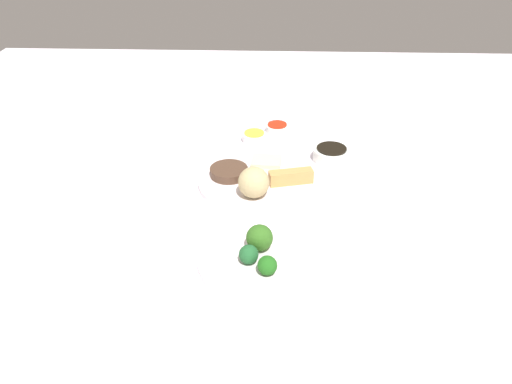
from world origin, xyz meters
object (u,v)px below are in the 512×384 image
(main_plate, at_px, (259,182))
(broccoli_plate, at_px, (250,263))
(soy_sauce_bowl, at_px, (331,155))
(sauce_ramekin_hot_mustard, at_px, (254,138))
(sauce_ramekin_sweet_and_sour, at_px, (277,129))

(main_plate, height_order, broccoli_plate, main_plate)
(soy_sauce_bowl, xyz_separation_m, sauce_ramekin_hot_mustard, (-0.20, 0.10, -0.00))
(broccoli_plate, bearing_deg, main_plate, 88.35)
(soy_sauce_bowl, xyz_separation_m, sauce_ramekin_sweet_and_sour, (-0.14, 0.16, -0.00))
(main_plate, height_order, sauce_ramekin_hot_mustard, sauce_ramekin_hot_mustard)
(sauce_ramekin_hot_mustard, bearing_deg, soy_sauce_bowl, -26.11)
(main_plate, bearing_deg, sauce_ramekin_hot_mustard, 95.49)
(sauce_ramekin_sweet_and_sour, bearing_deg, broccoli_plate, -94.91)
(main_plate, distance_m, sauce_ramekin_hot_mustard, 0.23)
(sauce_ramekin_hot_mustard, xyz_separation_m, sauce_ramekin_sweet_and_sour, (0.06, 0.06, 0.00))
(sauce_ramekin_hot_mustard, bearing_deg, sauce_ramekin_sweet_and_sour, 41.93)
(soy_sauce_bowl, height_order, sauce_ramekin_hot_mustard, soy_sauce_bowl)
(main_plate, height_order, soy_sauce_bowl, soy_sauce_bowl)
(broccoli_plate, distance_m, sauce_ramekin_sweet_and_sour, 0.58)
(broccoli_plate, relative_size, sauce_ramekin_sweet_and_sour, 2.91)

